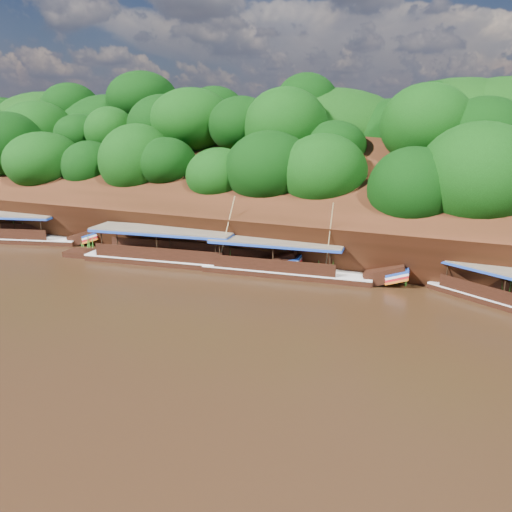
# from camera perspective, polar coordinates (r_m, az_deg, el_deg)

# --- Properties ---
(ground) EXTENTS (160.00, 160.00, 0.00)m
(ground) POSITION_cam_1_polar(r_m,az_deg,el_deg) (28.21, 0.07, -7.21)
(ground) COLOR black
(ground) RESTS_ON ground
(riverbank) EXTENTS (120.00, 30.06, 19.40)m
(riverbank) POSITION_cam_1_polar(r_m,az_deg,el_deg) (48.56, 11.02, 4.43)
(riverbank) COLOR black
(riverbank) RESTS_ON ground
(boat_1) EXTENTS (14.65, 3.73, 6.06)m
(boat_1) POSITION_cam_1_polar(r_m,az_deg,el_deg) (35.70, 4.70, -1.42)
(boat_1) COLOR black
(boat_1) RESTS_ON ground
(boat_2) EXTENTS (17.36, 4.54, 6.02)m
(boat_2) POSITION_cam_1_polar(r_m,az_deg,el_deg) (38.75, -8.10, -0.11)
(boat_2) COLOR black
(boat_2) RESTS_ON ground
(boat_3) EXTENTS (14.44, 5.83, 3.06)m
(boat_3) POSITION_cam_1_polar(r_m,az_deg,el_deg) (50.34, -25.02, 2.12)
(boat_3) COLOR black
(boat_3) RESTS_ON ground
(reeds) EXTENTS (50.44, 2.67, 1.95)m
(reeds) POSITION_cam_1_polar(r_m,az_deg,el_deg) (37.51, 1.41, -0.08)
(reeds) COLOR #2D6E1B
(reeds) RESTS_ON ground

